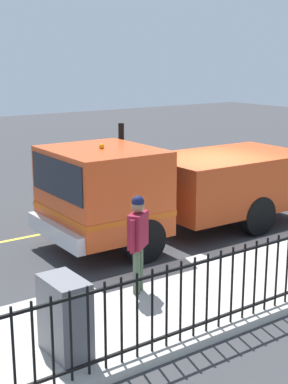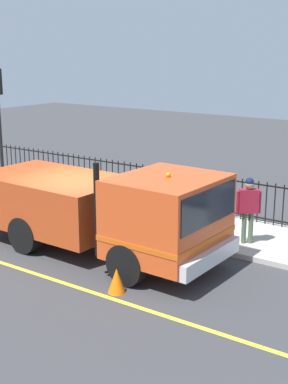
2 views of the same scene
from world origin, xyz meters
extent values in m
plane|color=#38383A|center=(0.00, 0.00, 0.00)|extent=(57.39, 57.39, 0.00)
cube|color=#B7B2A8|center=(2.92, 0.00, 0.07)|extent=(2.84, 26.09, 0.13)
cube|color=yellow|center=(-2.10, 0.00, 0.00)|extent=(0.12, 23.48, 0.01)
cube|color=#D84C1E|center=(-0.23, -3.01, 1.39)|extent=(2.54, 2.22, 1.82)
cube|color=black|center=(-0.23, -3.01, 1.79)|extent=(2.34, 2.26, 0.80)
cube|color=#B8411A|center=(-0.14, 0.64, 1.15)|extent=(2.58, 4.12, 1.34)
cube|color=silver|center=(-0.26, -4.17, 0.63)|extent=(2.37, 0.26, 0.36)
cube|color=#DB5914|center=(-0.23, -3.01, 0.99)|extent=(2.56, 2.24, 0.12)
cylinder|color=black|center=(0.90, -2.72, 0.48)|extent=(0.32, 0.97, 0.96)
cylinder|color=black|center=(-1.35, -2.66, 0.48)|extent=(0.32, 0.97, 0.96)
cylinder|color=black|center=(0.98, 0.61, 0.48)|extent=(0.32, 0.97, 0.96)
cylinder|color=black|center=(-1.27, 0.66, 0.48)|extent=(0.32, 0.97, 0.96)
sphere|color=orange|center=(-0.23, -3.01, 2.35)|extent=(0.12, 0.12, 0.12)
cylinder|color=black|center=(-1.30, -1.81, 1.57)|extent=(0.14, 0.14, 2.18)
cube|color=maroon|center=(2.33, -3.86, 1.28)|extent=(0.47, 0.54, 0.62)
sphere|color=#997051|center=(2.33, -3.86, 1.71)|extent=(0.23, 0.23, 0.23)
sphere|color=#14193F|center=(2.33, -3.86, 1.79)|extent=(0.22, 0.22, 0.22)
cylinder|color=#4C6047|center=(2.39, -3.94, 0.55)|extent=(0.12, 0.12, 0.84)
cylinder|color=#4C6047|center=(2.28, -3.79, 0.55)|extent=(0.12, 0.12, 0.84)
cylinder|color=maroon|center=(2.50, -4.09, 1.25)|extent=(0.09, 0.09, 0.59)
cylinder|color=maroon|center=(2.17, -3.64, 1.25)|extent=(0.09, 0.09, 0.59)
cylinder|color=black|center=(4.15, -4.13, 0.76)|extent=(0.04, 0.04, 1.25)
cylinder|color=black|center=(4.15, -3.87, 0.76)|extent=(0.04, 0.04, 1.25)
cylinder|color=black|center=(4.15, -3.61, 0.76)|extent=(0.04, 0.04, 1.25)
cylinder|color=black|center=(4.15, -3.35, 0.76)|extent=(0.04, 0.04, 1.25)
cylinder|color=black|center=(4.15, -3.09, 0.76)|extent=(0.04, 0.04, 1.25)
cylinder|color=black|center=(4.15, -2.84, 0.76)|extent=(0.04, 0.04, 1.25)
cylinder|color=black|center=(4.15, -2.58, 0.76)|extent=(0.04, 0.04, 1.25)
cylinder|color=black|center=(4.15, -2.32, 0.76)|extent=(0.04, 0.04, 1.25)
cylinder|color=black|center=(4.15, -2.06, 0.76)|extent=(0.04, 0.04, 1.25)
cylinder|color=black|center=(4.15, -1.80, 0.76)|extent=(0.04, 0.04, 1.25)
cylinder|color=black|center=(4.15, -1.55, 0.76)|extent=(0.04, 0.04, 1.25)
cylinder|color=black|center=(4.15, -1.29, 0.76)|extent=(0.04, 0.04, 1.25)
cylinder|color=black|center=(4.15, -1.03, 0.76)|extent=(0.04, 0.04, 1.25)
cylinder|color=black|center=(4.15, -0.77, 0.76)|extent=(0.04, 0.04, 1.25)
cylinder|color=black|center=(4.15, -0.52, 0.76)|extent=(0.04, 0.04, 1.25)
cylinder|color=black|center=(4.15, -0.26, 0.76)|extent=(0.04, 0.04, 1.25)
cylinder|color=black|center=(4.15, 0.00, 0.76)|extent=(0.04, 0.04, 1.25)
cylinder|color=black|center=(4.15, 0.26, 0.76)|extent=(0.04, 0.04, 1.25)
cylinder|color=black|center=(4.15, 0.52, 0.76)|extent=(0.04, 0.04, 1.25)
cylinder|color=black|center=(4.15, 0.77, 0.76)|extent=(0.04, 0.04, 1.25)
cylinder|color=black|center=(4.15, 1.03, 0.76)|extent=(0.04, 0.04, 1.25)
cylinder|color=black|center=(4.15, 1.29, 0.76)|extent=(0.04, 0.04, 1.25)
cylinder|color=black|center=(4.15, 1.55, 0.76)|extent=(0.04, 0.04, 1.25)
cylinder|color=black|center=(4.15, 1.80, 0.76)|extent=(0.04, 0.04, 1.25)
cylinder|color=black|center=(4.15, 2.06, 0.76)|extent=(0.04, 0.04, 1.25)
cylinder|color=black|center=(4.15, 2.32, 0.76)|extent=(0.04, 0.04, 1.25)
cylinder|color=black|center=(4.15, 2.58, 0.76)|extent=(0.04, 0.04, 1.25)
cylinder|color=black|center=(4.15, 2.84, 0.76)|extent=(0.04, 0.04, 1.25)
cylinder|color=black|center=(4.15, 3.09, 0.76)|extent=(0.04, 0.04, 1.25)
cylinder|color=black|center=(4.15, 3.35, 0.76)|extent=(0.04, 0.04, 1.25)
cylinder|color=black|center=(4.15, 3.61, 0.76)|extent=(0.04, 0.04, 1.25)
cylinder|color=black|center=(4.15, 3.87, 0.76)|extent=(0.04, 0.04, 1.25)
cylinder|color=black|center=(4.15, 4.13, 0.76)|extent=(0.04, 0.04, 1.25)
cylinder|color=black|center=(4.15, 4.38, 0.76)|extent=(0.04, 0.04, 1.25)
cylinder|color=black|center=(4.15, 4.64, 0.76)|extent=(0.04, 0.04, 1.25)
cylinder|color=black|center=(4.15, 4.90, 0.76)|extent=(0.04, 0.04, 1.25)
cylinder|color=black|center=(4.15, 5.16, 0.76)|extent=(0.04, 0.04, 1.25)
cylinder|color=black|center=(4.15, 5.41, 0.76)|extent=(0.04, 0.04, 1.25)
cylinder|color=black|center=(4.15, 5.67, 0.76)|extent=(0.04, 0.04, 1.25)
cylinder|color=black|center=(4.15, 5.93, 0.76)|extent=(0.04, 0.04, 1.25)
cylinder|color=black|center=(4.15, 6.19, 0.76)|extent=(0.04, 0.04, 1.25)
cylinder|color=black|center=(4.15, 6.45, 0.76)|extent=(0.04, 0.04, 1.25)
cylinder|color=black|center=(4.15, 6.70, 0.76)|extent=(0.04, 0.04, 1.25)
cylinder|color=black|center=(4.15, 6.96, 0.76)|extent=(0.04, 0.04, 1.25)
cylinder|color=black|center=(4.15, 7.22, 0.76)|extent=(0.04, 0.04, 1.25)
cylinder|color=black|center=(4.15, 7.48, 0.76)|extent=(0.04, 0.04, 1.25)
cylinder|color=black|center=(4.15, 7.74, 0.76)|extent=(0.04, 0.04, 1.25)
cube|color=black|center=(4.15, 0.00, 1.28)|extent=(0.04, 22.17, 0.04)
cube|color=black|center=(4.15, 0.00, 0.28)|extent=(0.04, 22.17, 0.04)
cylinder|color=black|center=(1.90, 5.11, 2.30)|extent=(0.12, 0.12, 4.33)
cone|color=orange|center=(-1.79, -2.73, 0.28)|extent=(0.39, 0.39, 0.55)
camera|label=1|loc=(10.00, -9.24, 4.24)|focal=52.67mm
camera|label=2|loc=(-10.28, -9.40, 5.09)|focal=50.79mm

